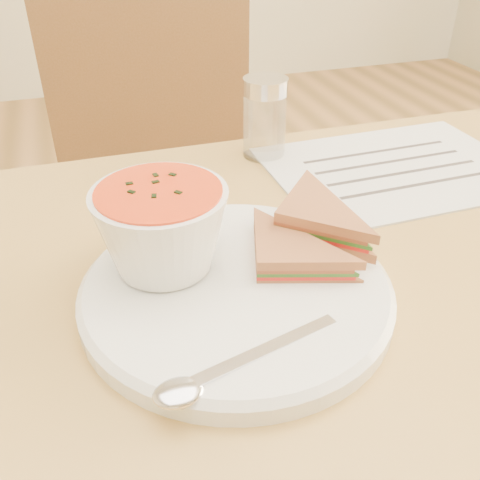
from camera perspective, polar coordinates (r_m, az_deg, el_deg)
name	(u,v)px	position (r m, az deg, el deg)	size (l,w,h in m)	color
chair_far	(159,221)	(1.12, -8.62, 2.05)	(0.43, 0.43, 0.97)	brown
plate	(236,291)	(0.49, -0.40, -5.50)	(0.28, 0.28, 0.02)	white
soup_bowl	(162,233)	(0.49, -8.28, 0.75)	(0.12, 0.12, 0.08)	white
sandwich_half_a	(257,276)	(0.47, 1.79, -3.86)	(0.10, 0.10, 0.03)	#B26A3E
sandwich_half_b	(273,227)	(0.52, 3.59, 1.43)	(0.10, 0.10, 0.03)	#B26A3E
spoon	(244,361)	(0.41, 0.40, -12.80)	(0.19, 0.04, 0.01)	silver
paper_menu	(396,168)	(0.75, 16.26, 7.37)	(0.33, 0.24, 0.00)	silver
condiment_shaker	(265,118)	(0.75, 2.65, 12.86)	(0.06, 0.06, 0.11)	silver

